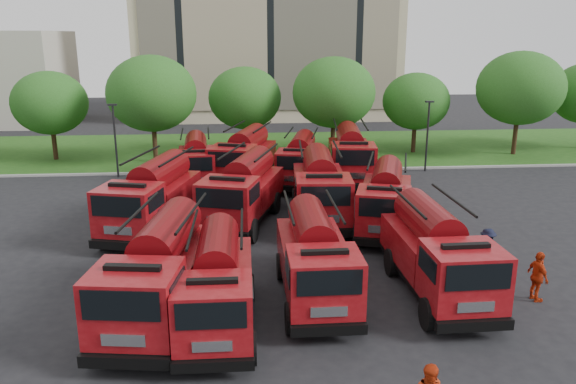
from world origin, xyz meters
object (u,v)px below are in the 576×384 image
Objects in this scene: fire_truck_3 at (437,252)px; fire_truck_4 at (152,197)px; fire_truck_6 at (320,188)px; firefighter_0 at (488,327)px; fire_truck_8 at (196,161)px; fire_truck_9 at (244,157)px; firefighter_2 at (535,300)px; fire_truck_7 at (385,199)px; firefighter_4 at (163,249)px; fire_truck_5 at (243,190)px; fire_truck_10 at (300,160)px; firefighter_3 at (485,269)px; firefighter_5 at (381,217)px; fire_truck_2 at (315,258)px; fire_truck_1 at (217,283)px; fire_truck_0 at (159,272)px; fire_truck_11 at (350,155)px.

fire_truck_4 is (-11.84, 8.21, 0.11)m from fire_truck_3.
firefighter_0 is (4.19, -11.88, -1.80)m from fire_truck_6.
fire_truck_8 is (-10.32, 17.08, -0.08)m from fire_truck_3.
fire_truck_9 is at bearing 77.32° from fire_truck_4.
fire_truck_7 is at bearing 17.56° from firefighter_2.
fire_truck_9 is 4.24× the size of firefighter_2.
fire_truck_4 is 3.26m from firefighter_4.
fire_truck_9 is (4.67, 9.15, -0.01)m from fire_truck_4.
fire_truck_4 reaches higher than fire_truck_7.
fire_truck_6 is at bearing 18.08° from fire_truck_5.
fire_truck_6 is 1.09× the size of fire_truck_10.
firefighter_2 is 1.07× the size of firefighter_3.
firefighter_0 is (8.16, -20.05, -1.78)m from fire_truck_9.
firefighter_5 is at bearing 6.27° from fire_truck_6.
fire_truck_7 is 4.40× the size of firefighter_5.
fire_truck_8 is at bearing 108.30° from fire_truck_2.
fire_truck_3 is 4.06m from firefighter_2.
fire_truck_7 is 10.09m from fire_truck_10.
fire_truck_7 is (4.52, 7.32, 0.02)m from fire_truck_2.
fire_truck_0 is at bearing 161.96° from fire_truck_1.
fire_truck_7 reaches higher than firefighter_3.
fire_truck_5 reaches higher than firefighter_3.
fire_truck_6 is at bearing -47.79° from fire_truck_9.
fire_truck_1 is 18.99m from fire_truck_8.
fire_truck_6 is at bearing -128.04° from firefighter_4.
fire_truck_6 is at bearing -51.69° from fire_truck_8.
fire_truck_11 is (11.80, 9.02, 0.03)m from fire_truck_4.
fire_truck_3 is 1.03× the size of fire_truck_8.
fire_truck_7 is at bearing 99.07° from firefighter_5.
fire_truck_4 is (-7.19, 8.19, 0.17)m from fire_truck_2.
fire_truck_11 reaches higher than fire_truck_5.
firefighter_4 reaches higher than firefighter_2.
firefighter_4 is at bearing 59.37° from firefighter_2.
fire_truck_9 is at bearing 111.38° from fire_truck_3.
fire_truck_7 reaches higher than firefighter_4.
firefighter_4 is (-0.73, -11.48, -1.60)m from fire_truck_8.
fire_truck_0 is 1.08× the size of fire_truck_10.
fire_truck_0 is 1.16× the size of fire_truck_1.
fire_truck_6 is (7.01, 10.30, 0.05)m from fire_truck_0.
firefighter_4 is (-6.40, 5.58, -1.62)m from fire_truck_2.
fire_truck_0 is 13.90m from firefighter_2.
firefighter_2 is (3.61, -18.14, -1.82)m from fire_truck_11.
fire_truck_6 is at bearing 27.23° from firefighter_2.
fire_truck_2 is 4.11× the size of firefighter_5.
fire_truck_7 is (3.07, -1.85, -0.15)m from fire_truck_6.
fire_truck_10 is (-3.35, 9.52, -0.04)m from fire_truck_7.
fire_truck_2 is at bearing -94.94° from fire_truck_6.
fire_truck_8 is 11.62m from firefighter_4.
firefighter_4 is at bearing 105.21° from fire_truck_0.
fire_truck_5 is at bearing -72.76° from fire_truck_8.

